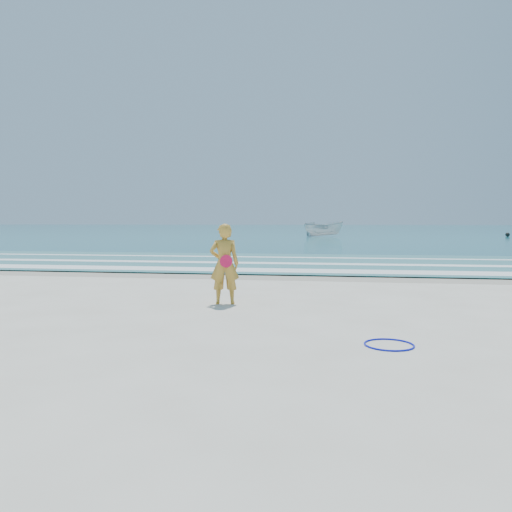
# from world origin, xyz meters

# --- Properties ---
(ground) EXTENTS (400.00, 400.00, 0.00)m
(ground) POSITION_xyz_m (0.00, 0.00, 0.00)
(ground) COLOR silver
(ground) RESTS_ON ground
(wet_sand) EXTENTS (400.00, 2.40, 0.00)m
(wet_sand) POSITION_xyz_m (0.00, 9.00, 0.00)
(wet_sand) COLOR #B2A893
(wet_sand) RESTS_ON ground
(ocean) EXTENTS (400.00, 190.00, 0.04)m
(ocean) POSITION_xyz_m (0.00, 105.00, 0.02)
(ocean) COLOR #19727F
(ocean) RESTS_ON ground
(shallow) EXTENTS (400.00, 10.00, 0.01)m
(shallow) POSITION_xyz_m (0.00, 14.00, 0.04)
(shallow) COLOR #59B7AD
(shallow) RESTS_ON ocean
(foam_near) EXTENTS (400.00, 1.40, 0.01)m
(foam_near) POSITION_xyz_m (0.00, 10.30, 0.05)
(foam_near) COLOR white
(foam_near) RESTS_ON shallow
(foam_mid) EXTENTS (400.00, 0.90, 0.01)m
(foam_mid) POSITION_xyz_m (0.00, 13.20, 0.05)
(foam_mid) COLOR white
(foam_mid) RESTS_ON shallow
(foam_far) EXTENTS (400.00, 0.60, 0.01)m
(foam_far) POSITION_xyz_m (0.00, 16.50, 0.05)
(foam_far) COLOR white
(foam_far) RESTS_ON shallow
(hoop) EXTENTS (0.86, 0.86, 0.03)m
(hoop) POSITION_xyz_m (2.66, 0.30, 0.01)
(hoop) COLOR #0B13C6
(hoop) RESTS_ON ground
(boat) EXTENTS (4.62, 2.64, 1.68)m
(boat) POSITION_xyz_m (0.70, 48.37, 0.88)
(boat) COLOR silver
(boat) RESTS_ON ocean
(buoy) EXTENTS (0.46, 0.46, 0.46)m
(buoy) POSITION_xyz_m (20.48, 50.78, 0.27)
(buoy) COLOR black
(buoy) RESTS_ON ocean
(woman) EXTENTS (0.70, 0.52, 1.73)m
(woman) POSITION_xyz_m (-0.45, 3.44, 0.86)
(woman) COLOR gold
(woman) RESTS_ON ground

